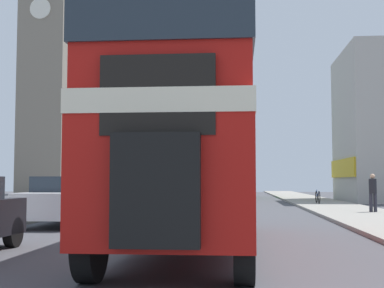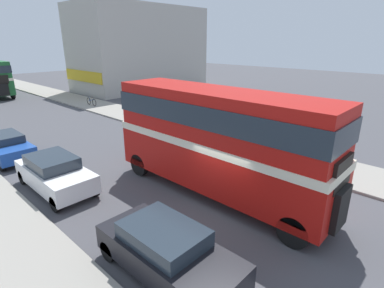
{
  "view_description": "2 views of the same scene",
  "coord_description": "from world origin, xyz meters",
  "px_view_note": "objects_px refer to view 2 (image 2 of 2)",
  "views": [
    {
      "loc": [
        1.84,
        -10.22,
        1.4
      ],
      "look_at": [
        0.84,
        1.11,
        2.19
      ],
      "focal_mm": 50.0,
      "sensor_mm": 36.0,
      "label": 1
    },
    {
      "loc": [
        -8.26,
        -6.04,
        6.27
      ],
      "look_at": [
        0.84,
        2.5,
        1.93
      ],
      "focal_mm": 28.0,
      "sensor_mm": 36.0,
      "label": 2
    }
  ],
  "objects_px": {
    "double_decker_bus": "(217,135)",
    "car_parked_far": "(6,146)",
    "car_parked_mid": "(55,173)",
    "bicycle_on_pavement": "(91,102)",
    "pedestrian_walking": "(156,108)",
    "car_parked_near": "(167,251)"
  },
  "relations": [
    {
      "from": "double_decker_bus",
      "to": "bicycle_on_pavement",
      "type": "bearing_deg",
      "value": 74.77
    },
    {
      "from": "double_decker_bus",
      "to": "car_parked_near",
      "type": "xyz_separation_m",
      "value": [
        -4.61,
        -1.98,
        -1.86
      ]
    },
    {
      "from": "double_decker_bus",
      "to": "car_parked_mid",
      "type": "xyz_separation_m",
      "value": [
        -4.52,
        5.36,
        -1.84
      ]
    },
    {
      "from": "car_parked_mid",
      "to": "pedestrian_walking",
      "type": "distance_m",
      "value": 12.72
    },
    {
      "from": "car_parked_near",
      "to": "pedestrian_walking",
      "type": "bearing_deg",
      "value": 50.61
    },
    {
      "from": "car_parked_near",
      "to": "pedestrian_walking",
      "type": "xyz_separation_m",
      "value": [
        11.16,
        13.59,
        0.24
      ]
    },
    {
      "from": "double_decker_bus",
      "to": "bicycle_on_pavement",
      "type": "xyz_separation_m",
      "value": [
        5.53,
        20.32,
        -2.15
      ]
    },
    {
      "from": "pedestrian_walking",
      "to": "car_parked_near",
      "type": "bearing_deg",
      "value": -129.39
    },
    {
      "from": "double_decker_bus",
      "to": "bicycle_on_pavement",
      "type": "distance_m",
      "value": 21.17
    },
    {
      "from": "double_decker_bus",
      "to": "car_parked_mid",
      "type": "height_order",
      "value": "double_decker_bus"
    },
    {
      "from": "car_parked_near",
      "to": "car_parked_far",
      "type": "xyz_separation_m",
      "value": [
        -0.18,
        12.98,
        -0.04
      ]
    },
    {
      "from": "car_parked_mid",
      "to": "bicycle_on_pavement",
      "type": "distance_m",
      "value": 18.03
    },
    {
      "from": "car_parked_mid",
      "to": "double_decker_bus",
      "type": "bearing_deg",
      "value": -49.85
    },
    {
      "from": "double_decker_bus",
      "to": "bicycle_on_pavement",
      "type": "relative_size",
      "value": 5.66
    },
    {
      "from": "car_parked_near",
      "to": "double_decker_bus",
      "type": "bearing_deg",
      "value": 23.24
    },
    {
      "from": "car_parked_far",
      "to": "pedestrian_walking",
      "type": "distance_m",
      "value": 11.35
    },
    {
      "from": "car_parked_far",
      "to": "pedestrian_walking",
      "type": "height_order",
      "value": "pedestrian_walking"
    },
    {
      "from": "double_decker_bus",
      "to": "car_parked_far",
      "type": "relative_size",
      "value": 2.39
    },
    {
      "from": "double_decker_bus",
      "to": "pedestrian_walking",
      "type": "bearing_deg",
      "value": 60.57
    },
    {
      "from": "car_parked_near",
      "to": "car_parked_far",
      "type": "height_order",
      "value": "car_parked_near"
    },
    {
      "from": "double_decker_bus",
      "to": "car_parked_far",
      "type": "height_order",
      "value": "double_decker_bus"
    },
    {
      "from": "car_parked_far",
      "to": "car_parked_near",
      "type": "bearing_deg",
      "value": -89.22
    }
  ]
}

